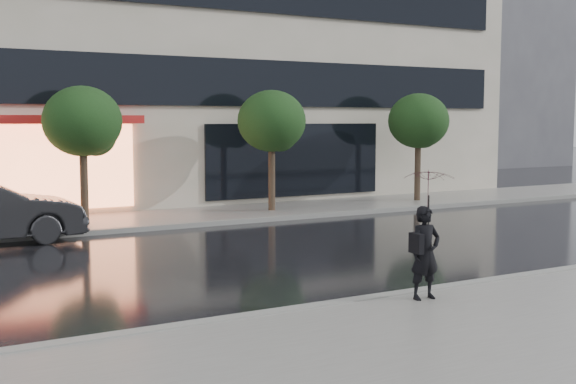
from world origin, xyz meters
TOP-DOWN VIEW (x-y plane):
  - ground at (0.00, 0.00)m, footprint 120.00×120.00m
  - sidewalk_near at (0.00, -3.25)m, footprint 60.00×4.50m
  - sidewalk_far at (0.00, 10.25)m, footprint 60.00×3.50m
  - curb_near at (0.00, -1.00)m, footprint 60.00×0.25m
  - curb_far at (0.00, 8.50)m, footprint 60.00×0.25m
  - bg_building_right at (26.00, 28.00)m, footprint 12.00×12.00m
  - tree_mid_west at (-2.94, 10.03)m, footprint 2.20×2.20m
  - tree_mid_east at (3.06, 10.03)m, footprint 2.20×2.20m
  - tree_far_east at (9.06, 10.03)m, footprint 2.20×2.20m
  - pedestrian_with_umbrella at (-0.24, -1.50)m, footprint 0.84×0.86m

SIDE VIEW (x-z plane):
  - ground at x=0.00m, z-range 0.00..0.00m
  - sidewalk_near at x=0.00m, z-range 0.00..0.12m
  - sidewalk_far at x=0.00m, z-range 0.00..0.12m
  - curb_near at x=0.00m, z-range 0.00..0.14m
  - curb_far at x=0.00m, z-range 0.00..0.14m
  - pedestrian_with_umbrella at x=-0.24m, z-range 0.43..2.56m
  - tree_mid_west at x=-2.94m, z-range 0.93..4.92m
  - tree_mid_east at x=3.06m, z-range 0.93..4.92m
  - tree_far_east at x=9.06m, z-range 0.93..4.92m
  - bg_building_right at x=26.00m, z-range 0.00..16.00m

